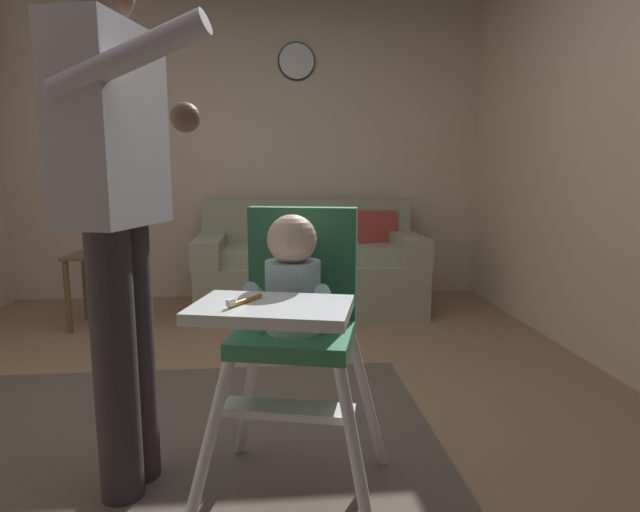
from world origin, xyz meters
TOP-DOWN VIEW (x-y plane):
  - ground at (0.00, 0.00)m, footprint 5.62×6.45m
  - wall_far at (0.00, 2.45)m, footprint 4.82×0.06m
  - area_rug at (-0.23, -0.50)m, footprint 2.19×2.32m
  - couch at (0.50, 1.94)m, footprint 1.73×0.86m
  - high_chair at (0.27, -0.57)m, footprint 0.73×0.82m
  - adult_standing at (-0.29, -0.42)m, footprint 0.50×0.58m
  - side_table at (-1.01, 1.59)m, footprint 0.40×0.40m
  - sippy_cup at (-0.97, 1.59)m, footprint 0.07×0.07m
  - wall_clock at (0.42, 2.41)m, footprint 0.31×0.04m

SIDE VIEW (x-z plane):
  - ground at x=0.00m, z-range -0.10..0.00m
  - area_rug at x=-0.23m, z-range 0.00..0.01m
  - couch at x=0.50m, z-range -0.10..0.76m
  - side_table at x=-1.01m, z-range 0.12..0.64m
  - sippy_cup at x=-0.97m, z-range 0.52..0.62m
  - high_chair at x=0.27m, z-range 0.19..1.16m
  - adult_standing at x=-0.29m, z-range 0.12..1.83m
  - wall_far at x=0.00m, z-range 0.00..2.59m
  - wall_clock at x=0.42m, z-range 1.84..2.15m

